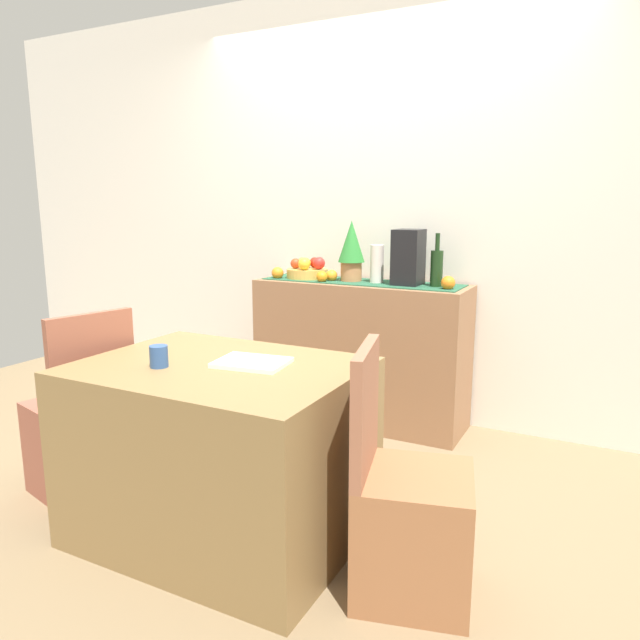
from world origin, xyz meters
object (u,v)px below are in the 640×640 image
at_px(sideboard_console, 360,353).
at_px(coffee_cup, 159,356).
at_px(fruit_bowl, 307,273).
at_px(ceramic_vase, 377,264).
at_px(dining_table, 221,451).
at_px(chair_by_corner, 409,522).
at_px(open_book, 252,363).
at_px(chair_near_window, 82,439).
at_px(potted_plant, 351,249).
at_px(coffee_maker, 408,258).
at_px(wine_bottle, 437,267).

height_order(sideboard_console, coffee_cup, sideboard_console).
relative_size(fruit_bowl, ceramic_vase, 1.14).
relative_size(dining_table, chair_by_corner, 1.24).
bearing_deg(open_book, chair_by_corner, -12.62).
height_order(chair_near_window, chair_by_corner, same).
bearing_deg(potted_plant, coffee_maker, 0.00).
distance_m(coffee_maker, open_book, 1.46).
relative_size(wine_bottle, dining_table, 0.28).
xyz_separation_m(sideboard_console, chair_near_window, (-0.81, -1.49, -0.18)).
relative_size(ceramic_vase, dining_table, 0.21).
distance_m(dining_table, chair_near_window, 0.83).
height_order(wine_bottle, dining_table, wine_bottle).
distance_m(sideboard_console, wine_bottle, 0.74).
distance_m(coffee_maker, coffee_cup, 1.71).
distance_m(ceramic_vase, potted_plant, 0.19).
bearing_deg(fruit_bowl, dining_table, -75.12).
xyz_separation_m(potted_plant, dining_table, (0.08, -1.48, -0.73)).
distance_m(sideboard_console, potted_plant, 0.66).
height_order(sideboard_console, open_book, sideboard_console).
distance_m(dining_table, coffee_cup, 0.47).
height_order(coffee_maker, potted_plant, potted_plant).
bearing_deg(coffee_maker, chair_by_corner, -70.13).
xyz_separation_m(potted_plant, chair_near_window, (-0.74, -1.49, -0.83)).
bearing_deg(coffee_cup, chair_by_corner, 7.43).
bearing_deg(chair_near_window, chair_by_corner, 0.00).
distance_m(sideboard_console, fruit_bowl, 0.61).
xyz_separation_m(ceramic_vase, open_book, (0.04, -1.42, -0.26)).
height_order(wine_bottle, open_book, wine_bottle).
distance_m(dining_table, chair_by_corner, 0.83).
height_order(fruit_bowl, open_book, fruit_bowl).
bearing_deg(wine_bottle, potted_plant, -180.00).
distance_m(potted_plant, coffee_cup, 1.65).
distance_m(coffee_maker, chair_near_window, 2.01).
bearing_deg(potted_plant, chair_by_corner, -58.67).
relative_size(coffee_maker, chair_by_corner, 0.37).
bearing_deg(chair_by_corner, ceramic_vase, 116.29).
relative_size(fruit_bowl, chair_by_corner, 0.30).
xyz_separation_m(coffee_cup, chair_by_corner, (1.01, 0.13, -0.52)).
bearing_deg(ceramic_vase, sideboard_console, 180.00).
relative_size(dining_table, coffee_cup, 12.85).
relative_size(coffee_maker, chair_near_window, 0.37).
height_order(coffee_maker, ceramic_vase, coffee_maker).
bearing_deg(wine_bottle, coffee_maker, 180.00).
bearing_deg(chair_near_window, wine_bottle, 49.29).
bearing_deg(open_book, wine_bottle, 69.42).
height_order(wine_bottle, chair_near_window, wine_bottle).
bearing_deg(coffee_cup, ceramic_vase, 80.46).
bearing_deg(coffee_maker, dining_table, -100.86).
xyz_separation_m(fruit_bowl, wine_bottle, (0.85, 0.00, 0.08)).
relative_size(wine_bottle, chair_by_corner, 0.35).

